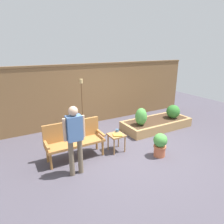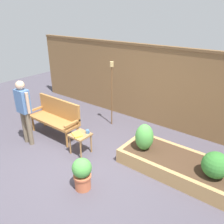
% 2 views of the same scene
% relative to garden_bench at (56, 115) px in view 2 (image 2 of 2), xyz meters
% --- Properties ---
extents(ground_plane, '(14.00, 14.00, 0.00)m').
position_rel_garden_bench_xyz_m(ground_plane, '(1.43, -0.50, -0.54)').
color(ground_plane, '#47424C').
extents(fence_back, '(8.40, 0.14, 2.16)m').
position_rel_garden_bench_xyz_m(fence_back, '(1.43, 2.10, 0.55)').
color(fence_back, brown).
rests_on(fence_back, ground_plane).
extents(garden_bench, '(1.44, 0.48, 0.94)m').
position_rel_garden_bench_xyz_m(garden_bench, '(0.00, 0.00, 0.00)').
color(garden_bench, '#A87038').
rests_on(garden_bench, ground_plane).
extents(side_table, '(0.40, 0.40, 0.48)m').
position_rel_garden_bench_xyz_m(side_table, '(1.09, -0.25, -0.15)').
color(side_table, '#9E7042').
rests_on(side_table, ground_plane).
extents(cup_on_table, '(0.11, 0.08, 0.08)m').
position_rel_garden_bench_xyz_m(cup_on_table, '(1.19, -0.12, -0.02)').
color(cup_on_table, teal).
rests_on(cup_on_table, side_table).
extents(book_on_table, '(0.28, 0.26, 0.03)m').
position_rel_garden_bench_xyz_m(book_on_table, '(1.08, -0.32, -0.05)').
color(book_on_table, gold).
rests_on(book_on_table, side_table).
extents(potted_boxwood, '(0.35, 0.35, 0.62)m').
position_rel_garden_bench_xyz_m(potted_boxwood, '(1.91, -1.03, -0.21)').
color(potted_boxwood, '#C66642').
rests_on(potted_boxwood, ground_plane).
extents(raised_planter_bed, '(2.40, 1.00, 0.30)m').
position_rel_garden_bench_xyz_m(raised_planter_bed, '(3.12, 0.46, -0.39)').
color(raised_planter_bed, '#AD8451').
rests_on(raised_planter_bed, ground_plane).
extents(shrub_near_bench, '(0.37, 0.37, 0.57)m').
position_rel_garden_bench_xyz_m(shrub_near_bench, '(2.35, 0.35, 0.04)').
color(shrub_near_bench, brown).
rests_on(shrub_near_bench, raised_planter_bed).
extents(shrub_far_corner, '(0.47, 0.47, 0.47)m').
position_rel_garden_bench_xyz_m(shrub_far_corner, '(3.75, 0.35, -0.01)').
color(shrub_far_corner, brown).
rests_on(shrub_far_corner, raised_planter_bed).
extents(tiki_torch, '(0.10, 0.10, 1.77)m').
position_rel_garden_bench_xyz_m(tiki_torch, '(0.76, 1.31, 0.66)').
color(tiki_torch, brown).
rests_on(tiki_torch, ground_plane).
extents(person_by_bench, '(0.47, 0.20, 1.56)m').
position_rel_garden_bench_xyz_m(person_by_bench, '(-0.21, -0.72, 0.39)').
color(person_by_bench, '#70604C').
rests_on(person_by_bench, ground_plane).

